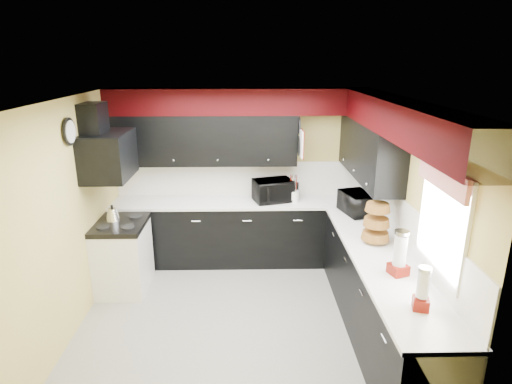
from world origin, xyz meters
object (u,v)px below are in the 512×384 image
(knife_block, at_px, (295,191))
(microwave, at_px, (357,203))
(toaster_oven, at_px, (273,190))
(kettle, at_px, (113,214))
(utensil_crock, at_px, (293,196))

(knife_block, bearing_deg, microwave, -32.43)
(toaster_oven, relative_size, knife_block, 2.37)
(microwave, xyz_separation_m, kettle, (-3.15, -0.14, -0.08))
(toaster_oven, bearing_deg, utensil_crock, -24.51)
(utensil_crock, xyz_separation_m, kettle, (-2.36, -0.63, -0.02))
(utensil_crock, distance_m, kettle, 2.44)
(utensil_crock, relative_size, knife_block, 0.73)
(toaster_oven, xyz_separation_m, microwave, (1.07, -0.53, -0.01))
(microwave, height_order, utensil_crock, microwave)
(toaster_oven, height_order, knife_block, toaster_oven)
(microwave, relative_size, utensil_crock, 3.09)
(knife_block, height_order, kettle, knife_block)
(utensil_crock, height_order, knife_block, knife_block)
(toaster_oven, distance_m, knife_block, 0.33)
(knife_block, distance_m, kettle, 2.51)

